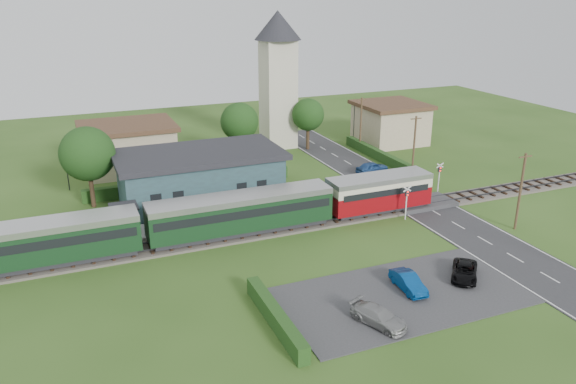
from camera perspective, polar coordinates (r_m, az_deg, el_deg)
name	(u,v)px	position (r m, az deg, el deg)	size (l,w,h in m)	color
ground	(342,228)	(50.37, 5.47, -3.70)	(120.00, 120.00, 0.00)	#2D4C19
railway_track	(332,219)	(51.95, 4.45, -2.78)	(76.00, 3.20, 0.49)	#4C443D
road	(435,212)	(55.46, 14.66, -1.99)	(6.00, 70.00, 0.05)	#28282B
car_park	(403,295)	(40.51, 11.57, -10.24)	(17.00, 9.00, 0.08)	#333335
crossing_deck	(422,203)	(56.87, 13.49, -1.11)	(6.20, 3.40, 0.45)	#333335
platform	(217,222)	(51.35, -7.21, -3.02)	(30.00, 3.00, 0.45)	gray
equipment_hut	(125,219)	(49.51, -16.24, -2.69)	(2.30, 2.30, 2.55)	beige
station_building	(200,177)	(55.76, -8.93, 1.48)	(16.00, 9.00, 5.30)	#2C4143
train	(205,217)	(47.32, -8.43, -2.57)	(43.20, 2.90, 3.40)	#232328
church_tower	(278,70)	(74.37, -1.03, 12.31)	(6.00, 6.00, 17.60)	beige
house_west	(128,147)	(68.20, -15.90, 4.46)	(10.80, 8.80, 5.50)	tan
house_east	(390,122)	(78.96, 10.36, 6.96)	(8.80, 8.80, 5.50)	tan
hedge_carpark	(276,317)	(36.33, -1.26, -12.59)	(0.80, 9.00, 1.20)	#193814
hedge_roadside	(384,158)	(69.95, 9.72, 3.46)	(0.80, 18.00, 1.20)	#193814
hedge_station	(191,183)	(60.58, -9.87, 0.90)	(22.00, 0.80, 1.30)	#193814
tree_a	(87,154)	(56.58, -19.71, 3.66)	(5.20, 5.20, 8.00)	#332316
tree_b	(239,122)	(68.35, -4.95, 7.12)	(4.60, 4.60, 7.34)	#332316
tree_c	(308,115)	(73.76, 2.05, 7.84)	(4.20, 4.20, 6.78)	#332316
utility_pole_b	(520,191)	(52.71, 22.54, 0.13)	(1.40, 0.22, 7.00)	#473321
utility_pole_c	(414,146)	(64.35, 12.69, 4.61)	(1.40, 0.22, 7.00)	#473321
utility_pole_d	(361,123)	(74.16, 7.41, 6.94)	(1.40, 0.22, 7.00)	#473321
crossing_signal_near	(407,198)	(52.39, 11.97, -0.58)	(0.84, 0.28, 3.28)	silver
crossing_signal_far	(439,173)	(60.11, 15.12, 1.84)	(0.84, 0.28, 3.28)	silver
streetlamp_west	(66,163)	(62.95, -21.64, 2.77)	(0.30, 0.30, 5.15)	#3F3F47
streetlamp_east	(354,119)	(79.39, 6.74, 7.40)	(0.30, 0.30, 5.15)	#3F3F47
car_on_road	(372,168)	(65.38, 8.54, 2.47)	(1.59, 3.96, 1.35)	#244B88
car_park_blue	(408,282)	(40.94, 12.12, -8.93)	(1.26, 3.60, 1.19)	navy
car_park_silver	(379,316)	(36.75, 9.21, -12.38)	(1.59, 3.91, 1.13)	gray
car_park_dark	(465,271)	(43.56, 17.50, -7.69)	(1.75, 3.80, 1.06)	black
pedestrian_near	(295,202)	(52.62, 0.74, -1.07)	(0.59, 0.38, 1.60)	gray
pedestrian_far	(130,222)	(49.78, -15.76, -2.90)	(0.96, 0.75, 1.97)	gray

